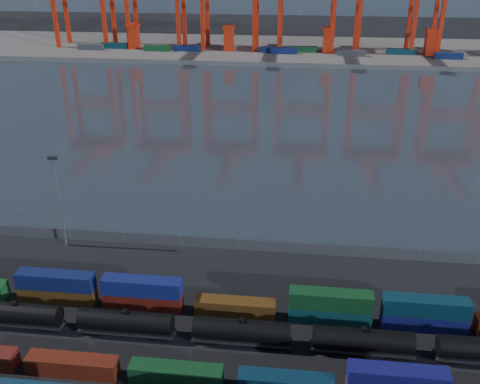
# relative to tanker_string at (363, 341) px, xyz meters

# --- Properties ---
(ground) EXTENTS (700.00, 700.00, 0.00)m
(ground) POSITION_rel_tanker_string_xyz_m (-18.67, -4.56, -2.02)
(ground) COLOR black
(ground) RESTS_ON ground
(harbor_water) EXTENTS (700.00, 700.00, 0.00)m
(harbor_water) POSITION_rel_tanker_string_xyz_m (-18.67, 100.44, -2.01)
(harbor_water) COLOR #28313A
(harbor_water) RESTS_ON ground
(far_quay) EXTENTS (700.00, 70.00, 2.00)m
(far_quay) POSITION_rel_tanker_string_xyz_m (-18.67, 205.44, -1.02)
(far_quay) COLOR #514F4C
(far_quay) RESTS_ON ground
(container_row_north) EXTENTS (141.02, 2.31, 4.93)m
(container_row_north) POSITION_rel_tanker_string_xyz_m (-23.10, 5.94, -0.02)
(container_row_north) COLOR #130F4E
(container_row_north) RESTS_ON ground
(tanker_string) EXTENTS (137.11, 2.82, 4.03)m
(tanker_string) POSITION_rel_tanker_string_xyz_m (0.00, 0.00, 0.00)
(tanker_string) COLOR black
(tanker_string) RESTS_ON ground
(waterfront_fence) EXTENTS (160.12, 0.12, 2.20)m
(waterfront_fence) POSITION_rel_tanker_string_xyz_m (-18.67, 23.44, -1.02)
(waterfront_fence) COLOR #595B5E
(waterfront_fence) RESTS_ON ground
(yard_light_mast) EXTENTS (1.60, 0.40, 16.60)m
(yard_light_mast) POSITION_rel_tanker_string_xyz_m (-48.67, 21.44, 7.28)
(yard_light_mast) COLOR slate
(yard_light_mast) RESTS_ON ground
(quay_containers) EXTENTS (172.58, 10.99, 2.60)m
(quay_containers) POSITION_rel_tanker_string_xyz_m (-29.67, 190.90, 1.28)
(quay_containers) COLOR navy
(quay_containers) RESTS_ON far_quay
(straddle_carriers) EXTENTS (140.00, 7.00, 11.10)m
(straddle_carriers) POSITION_rel_tanker_string_xyz_m (-21.17, 195.44, 5.80)
(straddle_carriers) COLOR red
(straddle_carriers) RESTS_ON far_quay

